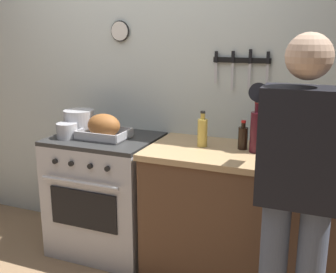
% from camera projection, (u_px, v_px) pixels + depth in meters
% --- Properties ---
extents(wall_back, '(6.00, 0.13, 2.60)m').
position_uv_depth(wall_back, '(151.00, 79.00, 3.20)').
color(wall_back, silver).
rests_on(wall_back, ground).
extents(counter_block, '(2.03, 0.65, 0.90)m').
position_uv_depth(counter_block, '(301.00, 225.00, 2.64)').
color(counter_block, brown).
rests_on(counter_block, ground).
extents(stove, '(0.76, 0.67, 0.90)m').
position_uv_depth(stove, '(106.00, 194.00, 3.17)').
color(stove, '#BCBCC1').
rests_on(stove, ground).
extents(person_cook, '(0.51, 0.63, 1.66)m').
position_uv_depth(person_cook, '(299.00, 184.00, 1.98)').
color(person_cook, '#4C566B').
rests_on(person_cook, ground).
extents(roasting_pan, '(0.35, 0.26, 0.18)m').
position_uv_depth(roasting_pan, '(104.00, 127.00, 2.99)').
color(roasting_pan, '#B7B7BC').
rests_on(roasting_pan, stove).
extents(stock_pot, '(0.23, 0.23, 0.18)m').
position_uv_depth(stock_pot, '(79.00, 122.00, 3.14)').
color(stock_pot, '#B7B7BC').
rests_on(stock_pot, stove).
extents(saucepan, '(0.15, 0.15, 0.11)m').
position_uv_depth(saucepan, '(67.00, 131.00, 3.01)').
color(saucepan, '#B7B7BC').
rests_on(saucepan, stove).
extents(cutting_board, '(0.36, 0.24, 0.02)m').
position_uv_depth(cutting_board, '(305.00, 160.00, 2.48)').
color(cutting_board, tan).
rests_on(cutting_board, counter_block).
extents(bottle_wine_red, '(0.08, 0.08, 0.33)m').
position_uv_depth(bottle_wine_red, '(256.00, 131.00, 2.64)').
color(bottle_wine_red, '#47141E').
rests_on(bottle_wine_red, counter_block).
extents(bottle_hot_sauce, '(0.04, 0.04, 0.20)m').
position_uv_depth(bottle_hot_sauce, '(295.00, 142.00, 2.62)').
color(bottle_hot_sauce, red).
rests_on(bottle_hot_sauce, counter_block).
extents(bottle_dish_soap, '(0.07, 0.07, 0.22)m').
position_uv_depth(bottle_dish_soap, '(264.00, 132.00, 2.82)').
color(bottle_dish_soap, '#338CCC').
rests_on(bottle_dish_soap, counter_block).
extents(bottle_cooking_oil, '(0.07, 0.07, 0.24)m').
position_uv_depth(bottle_cooking_oil, '(202.00, 132.00, 2.78)').
color(bottle_cooking_oil, gold).
rests_on(bottle_cooking_oil, counter_block).
extents(bottle_soy_sauce, '(0.06, 0.06, 0.19)m').
position_uv_depth(bottle_soy_sauce, '(243.00, 137.00, 2.72)').
color(bottle_soy_sauce, black).
rests_on(bottle_soy_sauce, counter_block).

